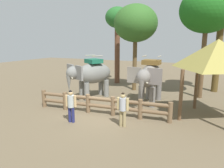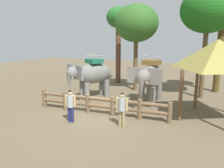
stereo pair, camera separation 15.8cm
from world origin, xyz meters
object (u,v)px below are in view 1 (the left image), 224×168
elephant_near_left (91,74)px  tree_back_center (136,24)px  log_fence (100,103)px  thatched_shelter (217,55)px  elephant_center (150,77)px  tourist_woman_in_black (71,104)px  tree_far_left (207,10)px  tree_deep_back (222,16)px  tree_far_right (117,22)px  tourist_man_in_blue (123,107)px

elephant_near_left → tree_back_center: 5.42m
log_fence → thatched_shelter: 6.40m
tree_back_center → elephant_center: bearing=-56.5°
elephant_near_left → tourist_woman_in_black: size_ratio=2.16×
elephant_near_left → tree_far_left: bearing=25.6°
thatched_shelter → tree_deep_back: tree_deep_back is taller
tourist_woman_in_black → tree_far_right: 11.19m
log_fence → tourist_woman_in_black: (-0.73, -1.64, 0.34)m
tourist_man_in_blue → tree_back_center: tree_back_center is taller
elephant_near_left → tree_far_right: (-0.53, 5.69, 3.97)m
tourist_man_in_blue → tree_deep_back: 11.35m
log_fence → tree_deep_back: (5.79, 8.42, 5.13)m
tree_back_center → elephant_near_left: bearing=-118.2°
log_fence → tree_back_center: (-0.19, 6.22, 4.65)m
elephant_near_left → tourist_man_in_blue: (3.87, -3.69, -0.73)m
elephant_near_left → elephant_center: (4.05, 0.38, 0.04)m
log_fence → tree_far_right: tree_far_right is taller
log_fence → tree_far_left: size_ratio=1.02×
tourist_woman_in_black → tree_far_right: bearing=100.9°
elephant_near_left → thatched_shelter: thatched_shelter is taller
thatched_shelter → tree_far_right: bearing=141.5°
tree_far_left → tree_deep_back: (0.98, 2.46, -0.17)m
elephant_center → tree_deep_back: 7.76m
tree_far_right → tree_deep_back: (8.44, 0.10, 0.09)m
thatched_shelter → tree_deep_back: (0.27, 6.60, 2.46)m
elephant_center → tree_far_left: size_ratio=0.47×
log_fence → tree_back_center: size_ratio=1.13×
elephant_center → tree_far_left: bearing=45.7°
tourist_woman_in_black → tourist_man_in_blue: bearing=13.3°
tourist_woman_in_black → tree_deep_back: 12.91m
tourist_woman_in_black → log_fence: bearing=66.1°
tree_far_right → tree_far_left: bearing=-17.6°
elephant_center → tree_back_center: size_ratio=0.53×
tree_back_center → tourist_woman_in_black: bearing=-93.9°
log_fence → tree_far_left: (4.81, 5.96, 5.31)m
log_fence → elephant_near_left: 3.55m
tourist_man_in_blue → tree_far_left: tree_far_left is taller
tree_far_left → tree_deep_back: bearing=68.3°
log_fence → elephant_center: elephant_center is taller
thatched_shelter → elephant_near_left: bearing=173.9°
elephant_center → tree_far_right: 8.04m
tree_deep_back → elephant_near_left: bearing=-143.8°
tourist_woman_in_black → tree_deep_back: (6.52, 10.06, 4.79)m
elephant_near_left → tree_deep_back: (7.91, 5.78, 4.05)m
tree_far_right → elephant_near_left: bearing=-84.7°
thatched_shelter → elephant_center: bearing=161.4°
elephant_center → tree_back_center: 5.22m
elephant_center → thatched_shelter: bearing=-18.6°
tree_deep_back → elephant_center: bearing=-125.5°
thatched_shelter → tree_far_right: size_ratio=0.58×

